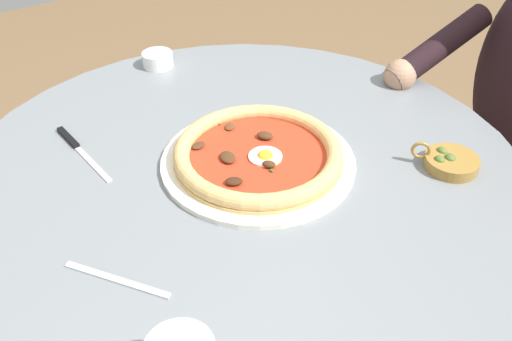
# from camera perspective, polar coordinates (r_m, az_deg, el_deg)

# --- Properties ---
(dining_table) EXTENTS (1.00, 1.00, 0.73)m
(dining_table) POSITION_cam_1_polar(r_m,az_deg,el_deg) (1.04, -1.48, -5.40)
(dining_table) COLOR gray
(dining_table) RESTS_ON ground
(pizza_on_plate) EXTENTS (0.34, 0.34, 0.04)m
(pizza_on_plate) POSITION_cam_1_polar(r_m,az_deg,el_deg) (0.95, 0.21, 1.58)
(pizza_on_plate) COLOR white
(pizza_on_plate) RESTS_ON dining_table
(steak_knife) EXTENTS (0.20, 0.03, 0.01)m
(steak_knife) POSITION_cam_1_polar(r_m,az_deg,el_deg) (1.05, -18.24, 2.48)
(steak_knife) COLOR silver
(steak_knife) RESTS_ON dining_table
(ramekin_capers) EXTENTS (0.07, 0.07, 0.03)m
(ramekin_capers) POSITION_cam_1_polar(r_m,az_deg,el_deg) (1.29, -10.19, 11.35)
(ramekin_capers) COLOR white
(ramekin_capers) RESTS_ON dining_table
(olive_pan) EXTENTS (0.10, 0.10, 0.04)m
(olive_pan) POSITION_cam_1_polar(r_m,az_deg,el_deg) (1.00, 19.51, 0.88)
(olive_pan) COLOR olive
(olive_pan) RESTS_ON dining_table
(fork_utensil) EXTENTS (0.14, 0.10, 0.00)m
(fork_utensil) POSITION_cam_1_polar(r_m,az_deg,el_deg) (0.79, -14.29, -10.95)
(fork_utensil) COLOR #BCBCC1
(fork_utensil) RESTS_ON dining_table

